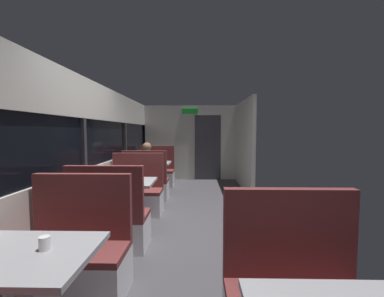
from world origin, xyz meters
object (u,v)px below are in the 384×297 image
Objects in this scene: dining_table_far_window at (152,166)px; bench_far_window_facing_entry at (157,174)px; bench_near_window_facing_entry at (76,259)px; coffee_cup_primary at (44,243)px; bench_mid_window_facing_end at (110,223)px; bench_mid_window_facing_entry at (136,195)px; dining_table_near_window at (22,268)px; dining_table_mid_window at (125,187)px; bench_far_window_facing_end at (146,185)px; coffee_cup_secondary at (120,178)px; seated_passenger at (147,175)px.

bench_far_window_facing_entry is (0.00, 0.70, -0.31)m from dining_table_far_window.
coffee_cup_primary is at bearing -79.04° from bench_near_window_facing_entry.
bench_mid_window_facing_end is 12.22× the size of coffee_cup_primary.
bench_near_window_facing_entry is 2.30m from bench_mid_window_facing_entry.
dining_table_mid_window is at bearing 90.00° from dining_table_near_window.
dining_table_far_window is 0.77m from bench_far_window_facing_end.
coffee_cup_secondary reaches higher than dining_table_far_window.
dining_table_far_window is (0.00, 1.60, 0.31)m from bench_mid_window_facing_entry.
bench_far_window_facing_end reaches higher than dining_table_far_window.
bench_far_window_facing_end is at bearing -90.00° from seated_passenger.
bench_far_window_facing_end is at bearing -90.00° from dining_table_far_window.
coffee_cup_primary is at bearing -84.80° from coffee_cup_secondary.
coffee_cup_primary is at bearing -87.52° from bench_mid_window_facing_entry.
coffee_cup_primary is (0.13, -5.26, 0.46)m from bench_far_window_facing_entry.
dining_table_near_window is at bearing -88.07° from coffee_cup_secondary.
dining_table_near_window and dining_table_far_window have the same top height.
bench_mid_window_facing_end and bench_mid_window_facing_entry have the same top height.
dining_table_mid_window is 2.30m from dining_table_far_window.
bench_far_window_facing_entry is 12.22× the size of coffee_cup_secondary.
bench_far_window_facing_end is (0.00, 3.20, 0.00)m from bench_near_window_facing_entry.
dining_table_near_window is 3.01m from bench_mid_window_facing_entry.
bench_mid_window_facing_entry reaches higher than dining_table_mid_window.
dining_table_mid_window is 3.01m from bench_far_window_facing_entry.
bench_mid_window_facing_entry and bench_far_window_facing_entry have the same top height.
bench_near_window_facing_entry reaches higher than dining_table_far_window.
dining_table_mid_window is at bearing -90.00° from dining_table_far_window.
dining_table_far_window is at bearing 91.61° from coffee_cup_primary.
dining_table_far_window is at bearing 90.00° from bench_mid_window_facing_entry.
bench_mid_window_facing_end is 1.00× the size of bench_far_window_facing_entry.
coffee_cup_secondary is at bearing -174.77° from dining_table_mid_window.
bench_far_window_facing_end is (0.00, 1.60, -0.31)m from dining_table_mid_window.
bench_far_window_facing_end is (0.00, 3.90, -0.31)m from dining_table_near_window.
dining_table_mid_window is 1.63m from bench_far_window_facing_end.
bench_far_window_facing_end is 12.22× the size of coffee_cup_secondary.
coffee_cup_secondary is at bearing 92.78° from bench_near_window_facing_entry.
seated_passenger is at bearing 90.00° from bench_near_window_facing_entry.
bench_near_window_facing_entry is at bearing 90.00° from dining_table_near_window.
coffee_cup_secondary reaches higher than dining_table_near_window.
coffee_cup_primary is (0.13, -2.26, 0.15)m from dining_table_mid_window.
coffee_cup_secondary is (-0.08, -0.71, 0.46)m from bench_mid_window_facing_entry.
bench_far_window_facing_entry reaches higher than dining_table_far_window.
bench_mid_window_facing_end is 0.83m from coffee_cup_secondary.
bench_far_window_facing_entry is at bearing 90.00° from seated_passenger.
dining_table_near_window is 4.60m from dining_table_far_window.
dining_table_near_window is 1.00× the size of dining_table_far_window.
coffee_cup_secondary is (-0.08, 2.29, 0.15)m from dining_table_near_window.
bench_near_window_facing_entry is 1.00× the size of bench_far_window_facing_entry.
bench_mid_window_facing_end reaches higher than dining_table_mid_window.
dining_table_near_window is 0.77m from bench_near_window_facing_entry.
bench_far_window_facing_entry is (0.00, 2.30, 0.00)m from bench_mid_window_facing_entry.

